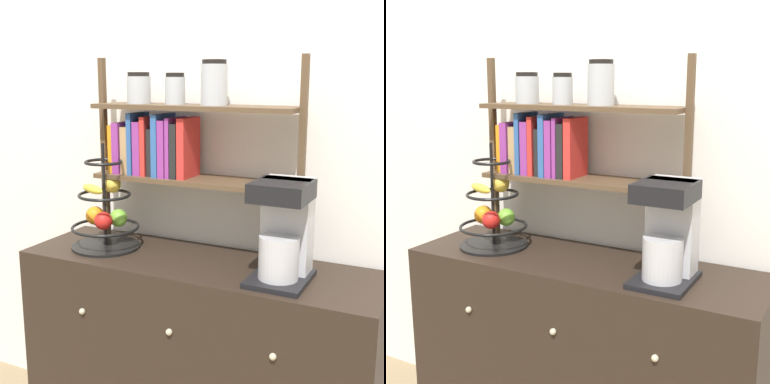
{
  "view_description": "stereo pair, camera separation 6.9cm",
  "coord_description": "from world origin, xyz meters",
  "views": [
    {
      "loc": [
        0.84,
        -1.5,
        1.54
      ],
      "look_at": [
        -0.02,
        0.21,
        1.13
      ],
      "focal_mm": 50.0,
      "sensor_mm": 36.0,
      "label": 1
    },
    {
      "loc": [
        0.9,
        -1.47,
        1.54
      ],
      "look_at": [
        -0.02,
        0.21,
        1.13
      ],
      "focal_mm": 50.0,
      "sensor_mm": 36.0,
      "label": 2
    }
  ],
  "objects": [
    {
      "name": "wall_back",
      "position": [
        0.0,
        0.47,
        1.3
      ],
      "size": [
        7.0,
        0.05,
        2.6
      ],
      "primitive_type": "cube",
      "color": "silver",
      "rests_on": "ground_plane"
    },
    {
      "name": "sideboard",
      "position": [
        0.0,
        0.21,
        0.43
      ],
      "size": [
        1.36,
        0.44,
        0.87
      ],
      "color": "black",
      "rests_on": "ground_plane"
    },
    {
      "name": "coffee_maker",
      "position": [
        0.34,
        0.18,
        1.04
      ],
      "size": [
        0.19,
        0.24,
        0.34
      ],
      "color": "black",
      "rests_on": "sideboard"
    },
    {
      "name": "fruit_stand",
      "position": [
        -0.41,
        0.2,
        1.0
      ],
      "size": [
        0.28,
        0.28,
        0.42
      ],
      "color": "black",
      "rests_on": "sideboard"
    },
    {
      "name": "shelf_hutch",
      "position": [
        -0.16,
        0.32,
        1.32
      ],
      "size": [
        0.86,
        0.2,
        0.75
      ],
      "color": "brown",
      "rests_on": "sideboard"
    }
  ]
}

